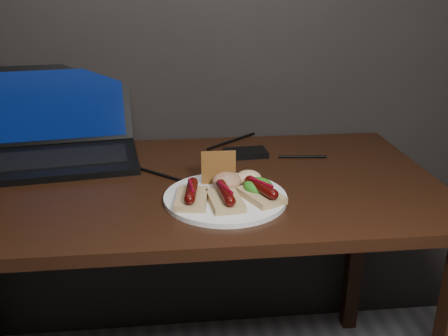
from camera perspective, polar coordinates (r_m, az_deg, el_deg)
The scene contains 12 objects.
desk at distance 1.34m, azimuth -6.10°, elevation -4.98°, with size 1.40×0.70×0.75m.
laptop at distance 1.52m, azimuth -18.01°, elevation 3.05°, with size 0.46×0.41×0.25m.
hard_drive at distance 1.47m, azimuth 2.48°, elevation 1.72°, with size 0.12×0.08×0.02m, color black.
desk_cables at distance 1.44m, azimuth -5.97°, elevation 0.96°, with size 0.95×0.39×0.01m.
plate at distance 1.19m, azimuth 0.15°, elevation -3.40°, with size 0.29×0.29×0.01m, color white.
bread_sausage_left at distance 1.15m, azimuth -3.74°, elevation -3.11°, with size 0.08×0.12×0.04m.
bread_sausage_center at distance 1.13m, azimuth 0.16°, elevation -3.35°, with size 0.08×0.12×0.04m.
bread_sausage_right at distance 1.16m, azimuth 4.26°, elevation -2.73°, with size 0.11×0.13×0.04m.
crispbread at distance 1.24m, azimuth -0.63°, elevation 0.06°, with size 0.09×0.01×0.09m, color #A86D2E.
salad_greens at distance 1.19m, azimuth 3.92°, elevation -2.10°, with size 0.07×0.07×0.04m, color #175E12.
salsa_mound at distance 1.21m, azimuth 0.36°, elevation -1.48°, with size 0.07×0.07×0.04m, color maroon.
coleslaw_mound at distance 1.24m, azimuth 2.83°, elevation -1.13°, with size 0.06×0.06×0.04m, color beige.
Camera 1 is at (0.01, 0.18, 1.25)m, focal length 40.00 mm.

